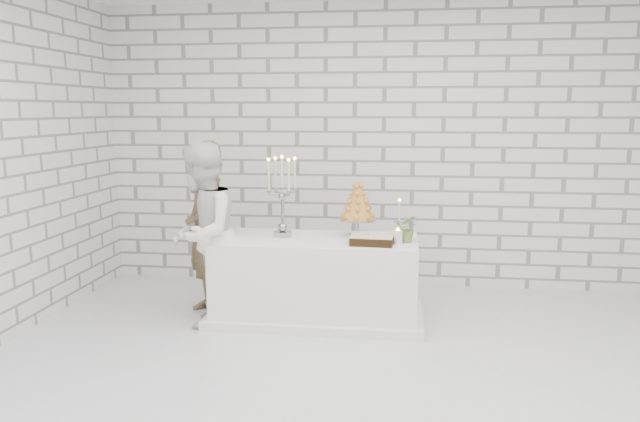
% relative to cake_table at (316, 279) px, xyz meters
% --- Properties ---
extents(ground, '(6.00, 5.00, 0.01)m').
position_rel_cake_table_xyz_m(ground, '(0.56, -1.26, -0.38)').
color(ground, silver).
rests_on(ground, ground).
extents(wall_back, '(6.00, 0.01, 3.00)m').
position_rel_cake_table_xyz_m(wall_back, '(0.56, 1.24, 1.12)').
color(wall_back, white).
rests_on(wall_back, ground).
extents(wall_front, '(6.00, 0.01, 3.00)m').
position_rel_cake_table_xyz_m(wall_front, '(0.56, -3.76, 1.12)').
color(wall_front, white).
rests_on(wall_front, ground).
extents(cake_table, '(1.80, 0.80, 0.75)m').
position_rel_cake_table_xyz_m(cake_table, '(0.00, 0.00, 0.00)').
color(cake_table, white).
rests_on(cake_table, ground).
extents(groom, '(0.67, 0.70, 1.61)m').
position_rel_cake_table_xyz_m(groom, '(-1.03, 0.03, 0.43)').
color(groom, '#44351F').
rests_on(groom, ground).
extents(bride, '(0.66, 0.82, 1.62)m').
position_rel_cake_table_xyz_m(bride, '(-0.99, -0.21, 0.43)').
color(bride, white).
rests_on(bride, ground).
extents(candelabra, '(0.33, 0.33, 0.74)m').
position_rel_cake_table_xyz_m(candelabra, '(-0.32, 0.05, 0.74)').
color(candelabra, '#93929B').
rests_on(candelabra, cake_table).
extents(croquembouche, '(0.36, 0.36, 0.52)m').
position_rel_cake_table_xyz_m(croquembouche, '(0.36, 0.14, 0.63)').
color(croquembouche, '#B3722E').
rests_on(croquembouche, cake_table).
extents(chocolate_cake, '(0.37, 0.28, 0.08)m').
position_rel_cake_table_xyz_m(chocolate_cake, '(0.51, -0.18, 0.42)').
color(chocolate_cake, black).
rests_on(chocolate_cake, cake_table).
extents(pillar_candle, '(0.09, 0.09, 0.12)m').
position_rel_cake_table_xyz_m(pillar_candle, '(0.73, -0.14, 0.44)').
color(pillar_candle, white).
rests_on(pillar_candle, cake_table).
extents(extra_taper, '(0.06, 0.06, 0.32)m').
position_rel_cake_table_xyz_m(extra_taper, '(0.73, 0.22, 0.54)').
color(extra_taper, beige).
rests_on(extra_taper, cake_table).
extents(flowers, '(0.27, 0.25, 0.25)m').
position_rel_cake_table_xyz_m(flowers, '(0.81, -0.04, 0.50)').
color(flowers, '#426930').
rests_on(flowers, cake_table).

